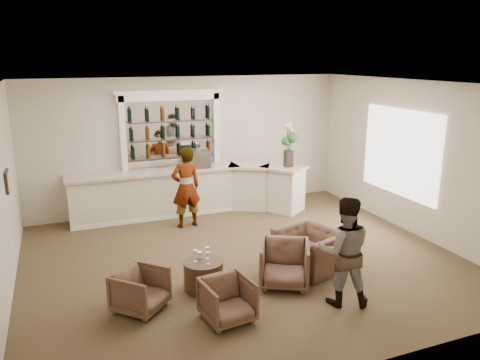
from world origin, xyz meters
The scene contains 19 objects.
ground centered at (0.00, 0.00, 0.00)m, with size 8.00×8.00×0.00m, color brown.
room_shell centered at (0.16, 0.71, 2.34)m, with size 8.04×7.02×3.32m.
bar_counter centered at (-0.16, 3.00, 0.57)m, with size 5.72×1.80×1.14m.
back_bar_alcove centered at (-0.50, 3.41, 2.03)m, with size 2.64×0.25×3.00m.
cocktail_table centered at (-1.04, -0.84, 0.25)m, with size 0.66×0.66×0.50m, color #4A3020.
sommelier centered at (-0.50, 2.17, 0.92)m, with size 0.67×0.44×1.85m, color gray.
guest centered at (0.85, -2.06, 0.87)m, with size 0.85×0.66×1.74m, color gray.
armchair_left centered at (-2.13, -1.12, 0.33)m, with size 0.70×0.72×0.65m, color brown.
armchair_center centered at (-1.00, -1.88, 0.32)m, with size 0.69×0.71×0.64m, color brown.
armchair_right centered at (0.28, -1.18, 0.38)m, with size 0.81×0.83×0.76m, color brown.
armchair_far centered at (1.02, -0.79, 0.37)m, with size 1.13×0.99×0.74m, color brown.
espresso_machine centered at (0.06, 3.00, 1.36)m, with size 0.51×0.43×0.45m, color #B7B6BB.
flower_vase centered at (2.14, 2.32, 1.75)m, with size 0.28×0.28×1.08m.
wine_glass_bar_left centered at (-1.24, 2.93, 1.25)m, with size 0.07×0.07×0.21m, color white, non-canonical shape.
wine_glass_bar_right centered at (0.77, 3.01, 1.25)m, with size 0.07×0.07×0.21m, color white, non-canonical shape.
wine_glass_tbl_a centered at (-1.16, -0.81, 0.60)m, with size 0.07×0.07×0.21m, color white, non-canonical shape.
wine_glass_tbl_b centered at (-0.94, -0.76, 0.60)m, with size 0.07×0.07×0.21m, color white, non-canonical shape.
wine_glass_tbl_c centered at (-1.00, -0.97, 0.60)m, with size 0.07×0.07×0.21m, color white, non-canonical shape.
napkin_holder centered at (-1.06, -0.70, 0.56)m, with size 0.08×0.08×0.12m, color white.
Camera 1 is at (-3.09, -7.65, 3.77)m, focal length 35.00 mm.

